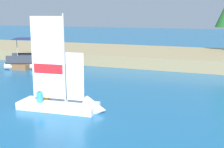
{
  "coord_description": "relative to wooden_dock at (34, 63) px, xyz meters",
  "views": [
    {
      "loc": [
        5.74,
        -3.95,
        5.16
      ],
      "look_at": [
        -1.36,
        14.38,
        1.2
      ],
      "focal_mm": 48.85,
      "sensor_mm": 36.0,
      "label": 1
    }
  ],
  "objects": [
    {
      "name": "shore_bank",
      "position": [
        12.2,
        7.19,
        0.31
      ],
      "size": [
        80.0,
        10.37,
        1.14
      ],
      "primitive_type": "cube",
      "color": "#897A56",
      "rests_on": "ground"
    },
    {
      "name": "pontoon_boat",
      "position": [
        0.65,
        -0.84,
        0.4
      ],
      "size": [
        5.45,
        3.9,
        2.81
      ],
      "rotation": [
        0.0,
        0.0,
        0.39
      ],
      "color": "#B2B2B7",
      "rests_on": "ground"
    },
    {
      "name": "sailboat",
      "position": [
        10.28,
        -11.02,
        0.13
      ],
      "size": [
        5.0,
        1.83,
        5.6
      ],
      "rotation": [
        0.0,
        0.0,
        0.08
      ],
      "color": "white",
      "rests_on": "ground"
    },
    {
      "name": "wooden_dock",
      "position": [
        0.0,
        0.0,
        0.0
      ],
      "size": [
        1.83,
        5.01,
        0.52
      ],
      "primitive_type": "cube",
      "color": "brown",
      "rests_on": "ground"
    }
  ]
}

